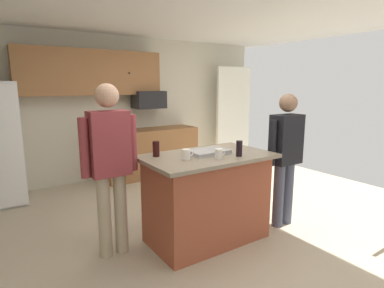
# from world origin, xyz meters

# --- Properties ---
(floor) EXTENTS (7.04, 7.04, 0.00)m
(floor) POSITION_xyz_m (0.00, 0.00, 0.00)
(floor) COLOR #B7A88E
(floor) RESTS_ON ground
(back_wall) EXTENTS (6.40, 0.10, 2.60)m
(back_wall) POSITION_xyz_m (0.00, 2.80, 1.30)
(back_wall) COLOR beige
(back_wall) RESTS_ON ground
(french_door_window_panel) EXTENTS (0.90, 0.06, 2.00)m
(french_door_window_panel) POSITION_xyz_m (2.60, 2.40, 1.10)
(french_door_window_panel) COLOR white
(french_door_window_panel) RESTS_ON ground
(cabinet_run_upper) EXTENTS (2.40, 0.38, 0.75)m
(cabinet_run_upper) POSITION_xyz_m (-0.40, 2.60, 1.93)
(cabinet_run_upper) COLOR #936038
(cabinet_run_lower) EXTENTS (1.80, 0.63, 0.90)m
(cabinet_run_lower) POSITION_xyz_m (0.60, 2.48, 0.45)
(cabinet_run_lower) COLOR #936038
(cabinet_run_lower) RESTS_ON ground
(microwave_over_range) EXTENTS (0.56, 0.40, 0.32)m
(microwave_over_range) POSITION_xyz_m (0.60, 2.50, 1.45)
(microwave_over_range) COLOR black
(kitchen_island) EXTENTS (1.41, 0.85, 0.98)m
(kitchen_island) POSITION_xyz_m (-0.01, -0.18, 0.50)
(kitchen_island) COLOR #9E4C33
(kitchen_island) RESTS_ON ground
(person_guest_by_door) EXTENTS (0.57, 0.22, 1.62)m
(person_guest_by_door) POSITION_xyz_m (1.00, -0.40, 0.93)
(person_guest_by_door) COLOR #4C5166
(person_guest_by_door) RESTS_ON ground
(person_host_foreground) EXTENTS (0.57, 0.23, 1.74)m
(person_host_foreground) POSITION_xyz_m (-1.00, 0.09, 1.01)
(person_host_foreground) COLOR tan
(person_host_foreground) RESTS_ON ground
(glass_dark_ale) EXTENTS (0.07, 0.07, 0.17)m
(glass_dark_ale) POSITION_xyz_m (0.23, -0.42, 1.06)
(glass_dark_ale) COLOR black
(glass_dark_ale) RESTS_ON kitchen_island
(glass_pilsner) EXTENTS (0.07, 0.07, 0.16)m
(glass_pilsner) POSITION_xyz_m (-0.51, 0.05, 1.06)
(glass_pilsner) COLOR black
(glass_pilsner) RESTS_ON kitchen_island
(mug_ceramic_white) EXTENTS (0.13, 0.09, 0.11)m
(mug_ceramic_white) POSITION_xyz_m (-0.32, -0.25, 1.03)
(mug_ceramic_white) COLOR white
(mug_ceramic_white) RESTS_ON kitchen_island
(mug_blue_stoneware) EXTENTS (0.12, 0.08, 0.11)m
(mug_blue_stoneware) POSITION_xyz_m (-0.04, -0.42, 1.03)
(mug_blue_stoneware) COLOR white
(mug_blue_stoneware) RESTS_ON kitchen_island
(serving_tray) EXTENTS (0.44, 0.30, 0.04)m
(serving_tray) POSITION_xyz_m (0.02, -0.14, 1.00)
(serving_tray) COLOR #B7B7BC
(serving_tray) RESTS_ON kitchen_island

